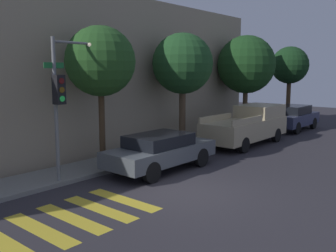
{
  "coord_description": "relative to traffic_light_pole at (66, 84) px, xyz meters",
  "views": [
    {
      "loc": [
        -8.61,
        -6.74,
        3.63
      ],
      "look_at": [
        1.83,
        2.1,
        1.6
      ],
      "focal_mm": 40.0,
      "sensor_mm": 36.0,
      "label": 1
    }
  ],
  "objects": [
    {
      "name": "tree_behind_truck",
      "position": [
        19.05,
        0.62,
        0.78
      ],
      "size": [
        2.62,
        2.62,
        5.32
      ],
      "color": "#4C3823",
      "rests_on": "ground"
    },
    {
      "name": "pickup_truck",
      "position": [
        9.66,
        -1.27,
        -2.24
      ],
      "size": [
        5.44,
        1.97,
        1.88
      ],
      "color": "tan",
      "rests_on": "ground"
    },
    {
      "name": "traffic_light_pole",
      "position": [
        0.0,
        0.0,
        0.0
      ],
      "size": [
        1.95,
        0.56,
        4.66
      ],
      "color": "slate",
      "rests_on": "ground"
    },
    {
      "name": "sidewalk",
      "position": [
        1.65,
        0.78,
        -3.13
      ],
      "size": [
        26.0,
        1.89,
        0.14
      ],
      "primitive_type": "cube",
      "color": "slate",
      "rests_on": "ground"
    },
    {
      "name": "sedan_middle",
      "position": [
        15.34,
        -1.27,
        -2.39
      ],
      "size": [
        4.32,
        1.78,
        1.53
      ],
      "color": "#2D3351",
      "rests_on": "ground"
    },
    {
      "name": "crosswalk",
      "position": [
        -1.76,
        -2.57,
        -3.2
      ],
      "size": [
        3.94,
        2.6,
        0.0
      ],
      "color": "gold",
      "rests_on": "ground"
    },
    {
      "name": "tree_far_end",
      "position": [
        12.73,
        0.62,
        0.76
      ],
      "size": [
        3.35,
        3.35,
        5.65
      ],
      "color": "brown",
      "rests_on": "ground"
    },
    {
      "name": "sedan_near_corner",
      "position": [
        3.06,
        -1.27,
        -2.46
      ],
      "size": [
        4.48,
        1.84,
        1.36
      ],
      "color": "#4C5156",
      "rests_on": "ground"
    },
    {
      "name": "ground_plane",
      "position": [
        1.65,
        -3.37,
        -3.2
      ],
      "size": [
        60.0,
        60.0,
        0.0
      ],
      "primitive_type": "plane",
      "color": "#2D2B30"
    },
    {
      "name": "tree_near_corner",
      "position": [
        1.92,
        0.62,
        0.74
      ],
      "size": [
        2.55,
        2.55,
        5.24
      ],
      "color": "#42301E",
      "rests_on": "ground"
    },
    {
      "name": "tree_midblock",
      "position": [
        6.74,
        0.62,
        0.72
      ],
      "size": [
        2.79,
        2.79,
        5.35
      ],
      "color": "brown",
      "rests_on": "ground"
    },
    {
      "name": "building_row",
      "position": [
        1.65,
        5.12,
        0.25
      ],
      "size": [
        26.0,
        6.0,
        6.9
      ],
      "primitive_type": "cube",
      "color": "gray",
      "rests_on": "ground"
    }
  ]
}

